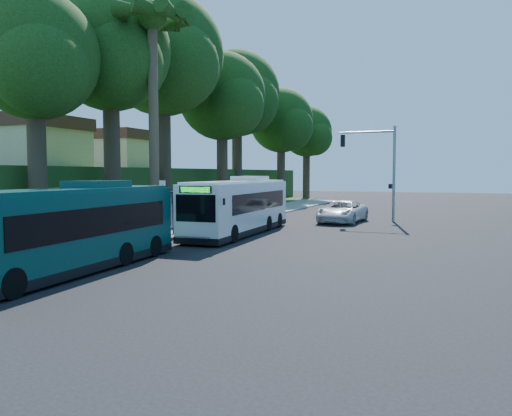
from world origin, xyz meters
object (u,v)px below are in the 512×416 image
at_px(teal_bus, 68,228).
at_px(white_bus, 240,206).
at_px(bus_shelter, 155,203).
at_px(pickup, 342,211).

bearing_deg(teal_bus, white_bus, 83.07).
height_order(bus_shelter, white_bus, white_bus).
height_order(white_bus, teal_bus, white_bus).
relative_size(white_bus, pickup, 2.00).
xyz_separation_m(bus_shelter, pickup, (8.70, 10.93, -1.01)).
bearing_deg(bus_shelter, white_bus, 23.76).
relative_size(bus_shelter, pickup, 0.56).
bearing_deg(pickup, white_bus, -111.27).
relative_size(teal_bus, pickup, 1.94).
bearing_deg(bus_shelter, teal_bus, -72.19).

